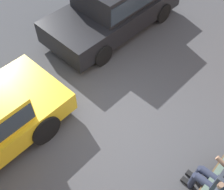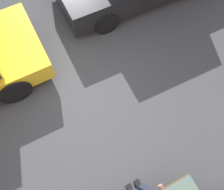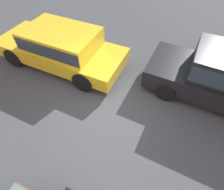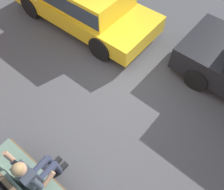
{
  "view_description": "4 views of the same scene",
  "coord_description": "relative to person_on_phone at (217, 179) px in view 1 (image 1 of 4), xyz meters",
  "views": [
    {
      "loc": [
        2.54,
        2.6,
        5.37
      ],
      "look_at": [
        0.05,
        0.35,
        1.19
      ],
      "focal_mm": 45.0,
      "sensor_mm": 36.0,
      "label": 1
    },
    {
      "loc": [
        0.57,
        2.6,
        5.56
      ],
      "look_at": [
        -0.4,
        0.78,
        1.04
      ],
      "focal_mm": 45.0,
      "sensor_mm": 36.0,
      "label": 2
    },
    {
      "loc": [
        -1.24,
        2.6,
        4.26
      ],
      "look_at": [
        -0.19,
        0.26,
        1.23
      ],
      "focal_mm": 28.0,
      "sensor_mm": 36.0,
      "label": 3
    },
    {
      "loc": [
        -1.71,
        2.6,
        4.51
      ],
      "look_at": [
        -0.26,
        0.76,
        0.97
      ],
      "focal_mm": 35.0,
      "sensor_mm": 36.0,
      "label": 4
    }
  ],
  "objects": [
    {
      "name": "parked_car_near",
      "position": [
        -2.62,
        -4.69,
        0.13
      ],
      "size": [
        4.22,
        1.97,
        1.54
      ],
      "color": "black",
      "rests_on": "ground_plane"
    },
    {
      "name": "ground_plane",
      "position": [
        0.09,
        -2.68,
        -0.69
      ],
      "size": [
        60.0,
        60.0,
        0.0
      ],
      "primitive_type": "plane",
      "color": "#424244"
    },
    {
      "name": "person_on_phone",
      "position": [
        0.0,
        0.0,
        0.0
      ],
      "size": [
        0.73,
        0.74,
        1.32
      ],
      "color": "#2D3347",
      "rests_on": "ground_plane"
    }
  ]
}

